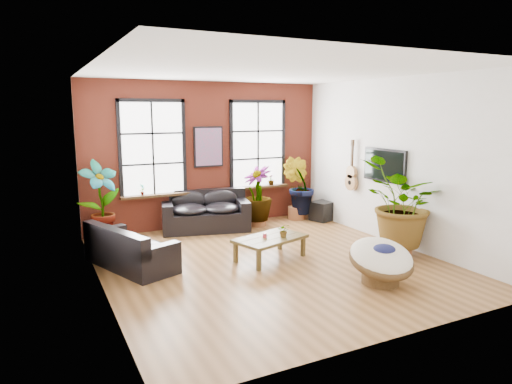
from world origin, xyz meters
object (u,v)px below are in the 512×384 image
sofa_back (205,212)px  sofa_left (128,249)px  coffee_table (270,240)px  papasan_chair (381,260)px

sofa_back → sofa_left: (-2.19, -1.93, -0.07)m
sofa_left → sofa_back: bearing=-69.2°
sofa_back → sofa_left: 2.92m
coffee_table → papasan_chair: (1.04, -1.91, 0.02)m
sofa_left → papasan_chair: size_ratio=1.70×
sofa_left → papasan_chair: 4.43m
sofa_left → coffee_table: (2.52, -0.74, 0.04)m
sofa_back → coffee_table: sofa_back is taller
sofa_left → coffee_table: 2.62m
papasan_chair → coffee_table: bearing=128.6°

